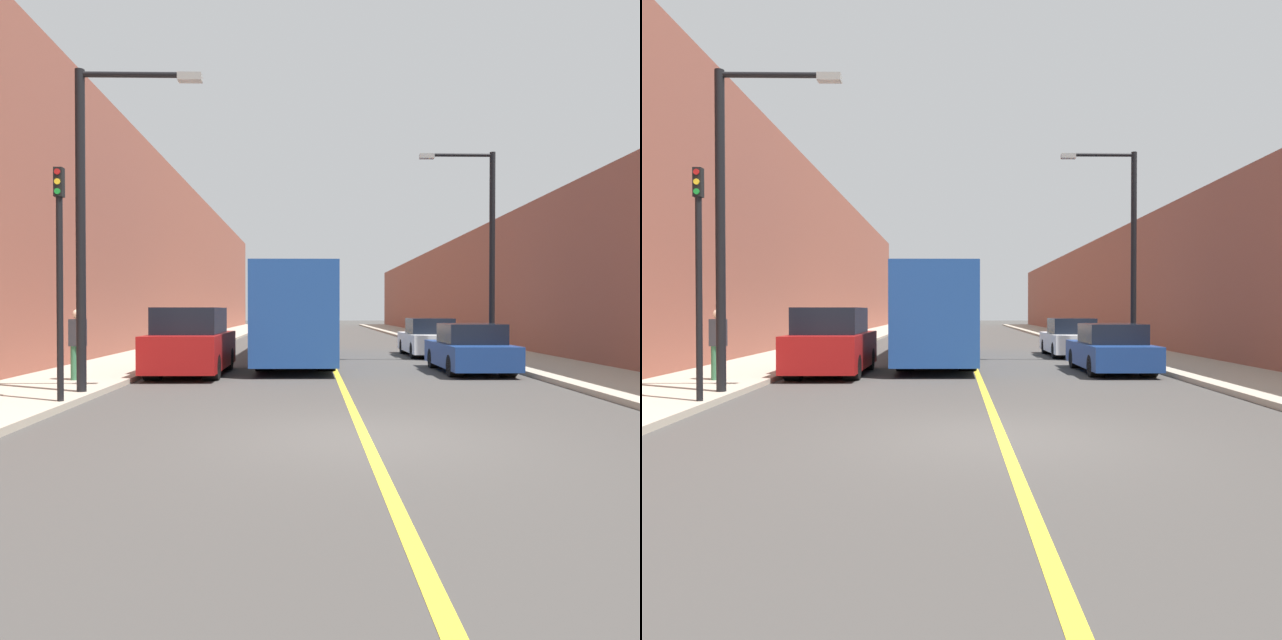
{
  "view_description": "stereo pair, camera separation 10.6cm",
  "coord_description": "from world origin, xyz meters",
  "views": [
    {
      "loc": [
        -0.82,
        -8.96,
        1.85
      ],
      "look_at": [
        -0.3,
        18.64,
        1.41
      ],
      "focal_mm": 35.0,
      "sensor_mm": 36.0,
      "label": 1
    },
    {
      "loc": [
        -0.72,
        -8.96,
        1.85
      ],
      "look_at": [
        -0.3,
        18.64,
        1.41
      ],
      "focal_mm": 35.0,
      "sensor_mm": 36.0,
      "label": 2
    }
  ],
  "objects": [
    {
      "name": "building_row_left",
      "position": [
        -10.37,
        30.0,
        4.9
      ],
      "size": [
        4.0,
        72.0,
        9.8
      ],
      "primitive_type": "cube",
      "color": "brown",
      "rests_on": "ground"
    },
    {
      "name": "car_right_near",
      "position": [
        3.97,
        9.42,
        0.66
      ],
      "size": [
        1.86,
        4.34,
        1.45
      ],
      "color": "navy",
      "rests_on": "ground"
    },
    {
      "name": "pedestrian",
      "position": [
        -6.47,
        6.38,
        1.03
      ],
      "size": [
        0.38,
        0.24,
        1.74
      ],
      "color": "#336B47",
      "rests_on": "sidewalk_left"
    },
    {
      "name": "building_row_right",
      "position": [
        10.37,
        30.0,
        3.16
      ],
      "size": [
        4.0,
        72.0,
        6.32
      ],
      "primitive_type": "cube",
      "color": "brown",
      "rests_on": "ground"
    },
    {
      "name": "bus",
      "position": [
        -1.21,
        14.01,
        1.72
      ],
      "size": [
        2.44,
        12.83,
        3.21
      ],
      "color": "#1E4793",
      "rests_on": "ground"
    },
    {
      "name": "traffic_light",
      "position": [
        -5.49,
        2.84,
        2.52
      ],
      "size": [
        0.16,
        0.18,
        4.39
      ],
      "color": "black",
      "rests_on": "sidewalk_left"
    },
    {
      "name": "road_center_line",
      "position": [
        0.0,
        30.0,
        0.0
      ],
      "size": [
        0.16,
        72.0,
        0.01
      ],
      "primitive_type": "cube",
      "color": "gold",
      "rests_on": "ground"
    },
    {
      "name": "sidewalk_left",
      "position": [
        -6.83,
        30.0,
        0.07
      ],
      "size": [
        3.07,
        72.0,
        0.13
      ],
      "primitive_type": "cube",
      "color": "#A89E8C",
      "rests_on": "ground"
    },
    {
      "name": "street_lamp_right",
      "position": [
        5.35,
        12.67,
        4.27
      ],
      "size": [
        2.64,
        0.24,
        7.2
      ],
      "color": "black",
      "rests_on": "sidewalk_right"
    },
    {
      "name": "parked_suv_left",
      "position": [
        -4.15,
        8.81,
        0.89
      ],
      "size": [
        1.96,
        4.52,
        1.92
      ],
      "color": "maroon",
      "rests_on": "ground"
    },
    {
      "name": "street_lamp_left",
      "position": [
        -5.34,
        4.21,
        4.03
      ],
      "size": [
        2.64,
        0.24,
        6.74
      ],
      "color": "black",
      "rests_on": "sidewalk_left"
    },
    {
      "name": "sidewalk_right",
      "position": [
        6.83,
        30.0,
        0.07
      ],
      "size": [
        3.07,
        72.0,
        0.13
      ],
      "primitive_type": "cube",
      "color": "#A89E8C",
      "rests_on": "ground"
    },
    {
      "name": "ground_plane",
      "position": [
        0.0,
        0.0,
        0.0
      ],
      "size": [
        200.0,
        200.0,
        0.0
      ],
      "primitive_type": "plane",
      "color": "#3F3D3A"
    },
    {
      "name": "car_right_mid",
      "position": [
        4.02,
        15.96,
        0.69
      ],
      "size": [
        1.87,
        4.3,
        1.52
      ],
      "color": "silver",
      "rests_on": "ground"
    }
  ]
}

